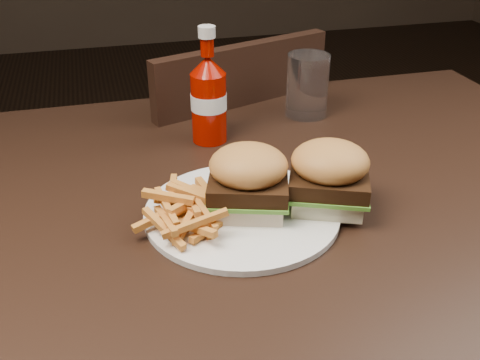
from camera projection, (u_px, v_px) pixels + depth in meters
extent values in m
cube|color=black|center=(252.00, 198.00, 0.84)|extent=(1.20, 0.80, 0.04)
cube|color=black|center=(202.00, 199.00, 1.41)|extent=(0.52, 0.52, 0.04)
cylinder|color=white|center=(242.00, 212.00, 0.76)|extent=(0.27, 0.27, 0.01)
cube|color=beige|center=(248.00, 201.00, 0.76)|extent=(0.12, 0.11, 0.02)
cube|color=beige|center=(327.00, 197.00, 0.77)|extent=(0.12, 0.12, 0.02)
cylinder|color=#930B00|center=(209.00, 108.00, 0.94)|extent=(0.08, 0.08, 0.12)
cylinder|color=white|center=(307.00, 87.00, 1.05)|extent=(0.09, 0.09, 0.12)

